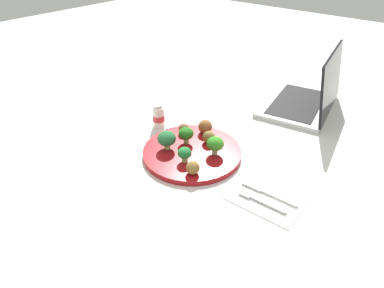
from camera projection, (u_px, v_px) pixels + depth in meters
ground_plane at (192, 154)px, 0.94m from camera, size 4.00×4.00×0.00m
plate at (192, 152)px, 0.94m from camera, size 0.28×0.28×0.02m
broccoli_floret_far_rim at (215, 144)px, 0.90m from camera, size 0.05×0.05×0.05m
broccoli_floret_mid_right at (167, 139)px, 0.92m from camera, size 0.05×0.05×0.05m
broccoli_floret_mid_left at (186, 134)px, 0.95m from camera, size 0.04×0.04×0.05m
broccoli_floret_back_right at (185, 153)px, 0.88m from camera, size 0.04×0.04×0.04m
meatball_back_right at (209, 137)px, 0.96m from camera, size 0.04×0.04×0.04m
meatball_far_rim at (193, 168)px, 0.84m from camera, size 0.04×0.04×0.04m
meatball_near_rim at (205, 127)px, 1.00m from camera, size 0.04×0.04×0.04m
meatball_front_left at (184, 129)px, 1.00m from camera, size 0.03×0.03×0.03m
napkin at (266, 198)px, 0.79m from camera, size 0.18×0.13×0.01m
fork at (259, 200)px, 0.78m from camera, size 0.12×0.02×0.01m
knife at (266, 191)px, 0.80m from camera, size 0.15×0.02×0.01m
yogurt_bottle at (159, 116)px, 1.06m from camera, size 0.04×0.04×0.08m
laptop at (307, 98)px, 1.16m from camera, size 0.28×0.35×0.21m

